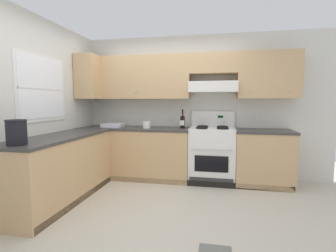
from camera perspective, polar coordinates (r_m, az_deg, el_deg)
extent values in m
plane|color=beige|center=(3.46, -4.45, -17.82)|extent=(7.04, 7.04, 0.00)
cube|color=silver|center=(4.70, 6.26, 4.32)|extent=(4.68, 0.12, 2.55)
cube|color=tan|center=(4.68, -6.60, 10.74)|extent=(1.86, 0.34, 0.76)
cube|color=tan|center=(4.53, 21.67, 10.57)|extent=(0.97, 0.34, 0.76)
cube|color=tan|center=(4.49, 10.23, 13.63)|extent=(0.80, 0.34, 0.34)
cube|color=white|center=(4.41, 10.13, 8.68)|extent=(0.80, 0.46, 0.17)
cube|color=white|center=(4.18, 10.06, 7.83)|extent=(0.80, 0.03, 0.04)
sphere|color=silver|center=(4.49, -7.28, 7.64)|extent=(0.02, 0.02, 0.02)
sphere|color=silver|center=(4.29, 18.18, 7.51)|extent=(0.02, 0.02, 0.02)
sphere|color=silver|center=(4.40, 25.68, 7.19)|extent=(0.02, 0.02, 0.02)
cube|color=silver|center=(4.69, 0.65, 1.97)|extent=(0.08, 0.01, 0.12)
cube|color=silver|center=(4.69, 0.64, 2.23)|extent=(0.03, 0.00, 0.03)
cube|color=silver|center=(4.69, 0.64, 1.69)|extent=(0.03, 0.00, 0.03)
cube|color=silver|center=(4.66, 19.06, 1.64)|extent=(0.08, 0.01, 0.12)
cube|color=silver|center=(4.65, 19.08, 1.91)|extent=(0.03, 0.00, 0.03)
cube|color=silver|center=(4.66, 19.06, 1.37)|extent=(0.03, 0.00, 0.03)
cube|color=silver|center=(4.02, -27.06, 3.56)|extent=(0.12, 4.00, 2.55)
cube|color=white|center=(3.99, -26.65, 7.53)|extent=(0.04, 1.00, 0.92)
cube|color=white|center=(3.97, -26.42, 7.55)|extent=(0.01, 0.90, 0.82)
cube|color=white|center=(3.97, -26.38, 7.55)|extent=(0.01, 0.90, 0.02)
cube|color=tan|center=(4.83, -16.82, 10.38)|extent=(0.34, 0.64, 0.76)
cube|color=tan|center=(4.63, -7.14, -6.17)|extent=(1.92, 0.61, 0.87)
cube|color=#3D3A38|center=(4.56, -7.21, -0.56)|extent=(1.95, 0.63, 0.04)
cube|color=tan|center=(4.46, 20.63, -6.92)|extent=(0.89, 0.61, 0.87)
cube|color=#3D3A38|center=(4.39, 20.83, -1.11)|extent=(0.91, 0.63, 0.04)
cube|color=black|center=(4.28, 2.58, -12.51)|extent=(3.54, 0.06, 0.09)
sphere|color=silver|center=(4.44, -13.20, -3.58)|extent=(0.03, 0.03, 0.03)
sphere|color=silver|center=(4.14, 23.28, -4.53)|extent=(0.03, 0.03, 0.03)
cube|color=tan|center=(3.83, -23.02, -9.05)|extent=(0.61, 1.89, 0.87)
cube|color=#3D3A38|center=(3.74, -23.28, -2.28)|extent=(0.63, 1.91, 0.04)
cube|color=black|center=(3.80, -19.23, -15.20)|extent=(0.06, 1.85, 0.09)
cube|color=white|center=(4.40, 9.85, -6.56)|extent=(0.76, 0.58, 0.91)
cube|color=black|center=(4.13, 9.74, -8.42)|extent=(0.53, 0.01, 0.26)
cylinder|color=silver|center=(4.06, 9.78, -5.21)|extent=(0.65, 0.02, 0.02)
cube|color=#333333|center=(4.21, 9.67, -12.19)|extent=(0.70, 0.01, 0.11)
cube|color=white|center=(4.33, 9.96, -0.55)|extent=(0.76, 0.58, 0.02)
cube|color=white|center=(4.59, 10.06, 1.49)|extent=(0.76, 0.04, 0.29)
cube|color=#053F0C|center=(4.57, 11.73, 2.07)|extent=(0.09, 0.01, 0.04)
cylinder|color=black|center=(4.20, 7.60, -0.44)|extent=(0.19, 0.19, 0.02)
cylinder|color=black|center=(4.20, 7.60, -0.52)|extent=(0.07, 0.07, 0.01)
cylinder|color=black|center=(4.19, 12.24, -0.53)|extent=(0.19, 0.19, 0.02)
cylinder|color=black|center=(4.19, 12.24, -0.61)|extent=(0.07, 0.07, 0.01)
cylinder|color=black|center=(4.48, 7.82, -0.08)|extent=(0.19, 0.19, 0.02)
cylinder|color=black|center=(4.48, 7.82, -0.16)|extent=(0.07, 0.07, 0.01)
cylinder|color=black|center=(4.47, 12.18, -0.16)|extent=(0.19, 0.19, 0.02)
cylinder|color=black|center=(4.47, 12.18, -0.24)|extent=(0.07, 0.07, 0.01)
cylinder|color=white|center=(4.58, 7.44, 1.21)|extent=(0.04, 0.02, 0.04)
cylinder|color=white|center=(4.58, 9.19, 1.18)|extent=(0.04, 0.02, 0.04)
cylinder|color=white|center=(4.57, 10.95, 1.15)|extent=(0.04, 0.02, 0.04)
cylinder|color=white|center=(4.58, 12.71, 1.11)|extent=(0.04, 0.02, 0.04)
cylinder|color=black|center=(4.39, 3.30, 0.79)|extent=(0.08, 0.08, 0.20)
cone|color=black|center=(4.38, 3.31, 2.32)|extent=(0.08, 0.08, 0.04)
cylinder|color=black|center=(4.37, 3.31, 3.16)|extent=(0.03, 0.03, 0.09)
cylinder|color=black|center=(4.37, 3.32, 3.64)|extent=(0.03, 0.03, 0.02)
cube|color=silver|center=(4.35, 3.23, 0.69)|extent=(0.07, 0.00, 0.09)
cube|color=silver|center=(4.70, -12.35, -0.13)|extent=(0.29, 0.21, 0.02)
cube|color=silver|center=(4.59, -12.98, 0.01)|extent=(0.36, 0.01, 0.06)
cube|color=silver|center=(4.82, -11.76, 0.29)|extent=(0.36, 0.01, 0.06)
cube|color=silver|center=(4.77, -14.27, 0.19)|extent=(0.01, 0.24, 0.06)
cube|color=silver|center=(4.63, -10.39, 0.12)|extent=(0.01, 0.24, 0.06)
cylinder|color=black|center=(3.12, -30.97, -1.27)|extent=(0.20, 0.20, 0.27)
torus|color=black|center=(3.10, -31.08, 1.11)|extent=(0.22, 0.22, 0.01)
cylinder|color=white|center=(4.41, -4.83, 0.23)|extent=(0.13, 0.13, 0.11)
cylinder|color=#9E7A51|center=(4.40, -4.84, 0.93)|extent=(0.04, 0.04, 0.01)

